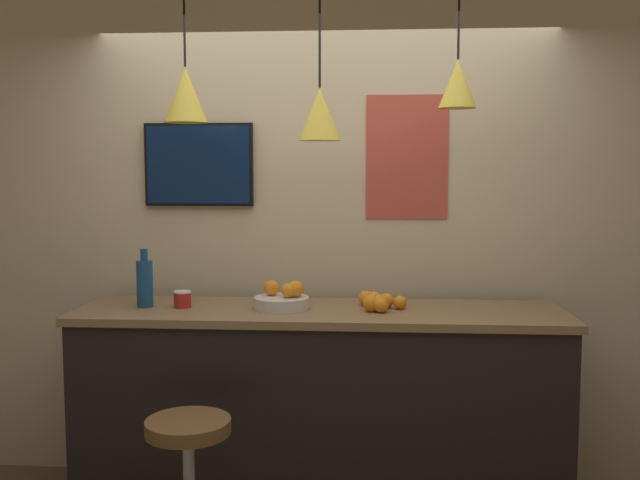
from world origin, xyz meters
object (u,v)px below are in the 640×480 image
Objects in this scene: bar_stool at (189,472)px; fruit_bowl at (282,300)px; juice_bottle at (145,282)px; mounted_tv at (199,165)px; spread_jar at (182,299)px.

bar_stool is 2.49× the size of fruit_bowl.
mounted_tv is (0.20, 0.39, 0.60)m from juice_bottle.
fruit_bowl is 0.71m from juice_bottle.
spread_jar is (-0.51, -0.00, -0.00)m from fruit_bowl.
mounted_tv reaches higher than juice_bottle.
spread_jar is at bearing 0.00° from juice_bottle.
juice_bottle reaches higher than bar_stool.
spread_jar is at bearing -90.20° from mounted_tv.
spread_jar is (-0.19, 0.66, 0.62)m from bar_stool.
mounted_tv reaches higher than bar_stool.
fruit_bowl is 0.94m from mounted_tv.
mounted_tv reaches higher than spread_jar.
fruit_bowl reaches higher than bar_stool.
fruit_bowl is 0.93× the size of juice_bottle.
fruit_bowl is 0.51m from spread_jar.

